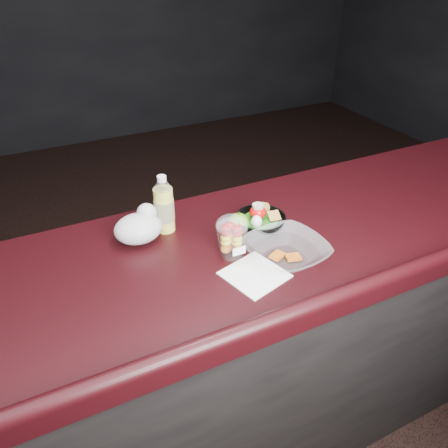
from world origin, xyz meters
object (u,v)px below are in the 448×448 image
at_px(lemonade_bottle, 164,208).
at_px(green_apple, 239,223).
at_px(fruit_cup, 232,236).
at_px(snack_bowl, 260,222).
at_px(takeout_bowl, 286,251).

bearing_deg(lemonade_bottle, green_apple, -28.29).
bearing_deg(fruit_cup, snack_bowl, 30.14).
bearing_deg(takeout_bowl, snack_bowl, 86.50).
height_order(fruit_cup, green_apple, fruit_cup).
relative_size(lemonade_bottle, fruit_cup, 1.44).
bearing_deg(snack_bowl, lemonade_bottle, 153.76).
bearing_deg(takeout_bowl, fruit_cup, 146.94).
bearing_deg(fruit_cup, takeout_bowl, -33.06).
xyz_separation_m(green_apple, snack_bowl, (0.07, -0.02, -0.00)).
relative_size(lemonade_bottle, takeout_bowl, 0.76).
xyz_separation_m(fruit_cup, takeout_bowl, (0.14, -0.09, -0.04)).
xyz_separation_m(lemonade_bottle, takeout_bowl, (0.27, -0.32, -0.06)).
bearing_deg(fruit_cup, green_apple, 53.85).
xyz_separation_m(lemonade_bottle, snack_bowl, (0.29, -0.14, -0.05)).
distance_m(lemonade_bottle, takeout_bowl, 0.42).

